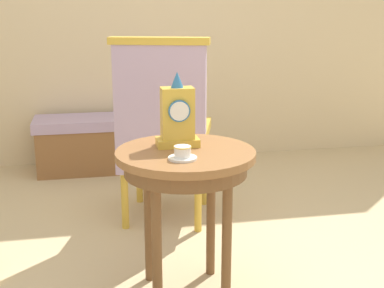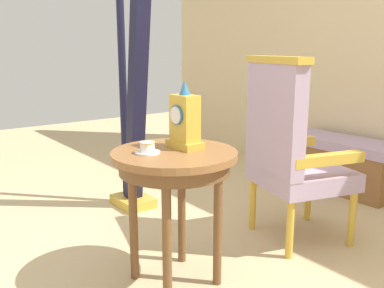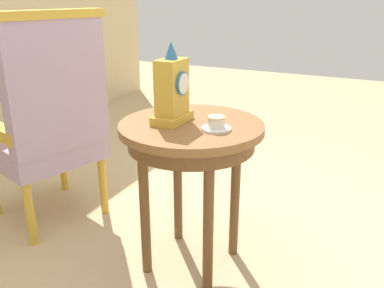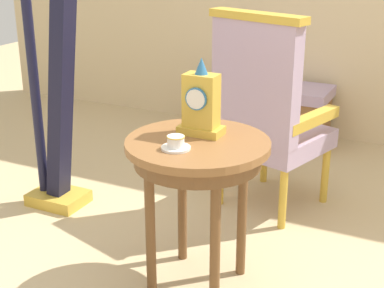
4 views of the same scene
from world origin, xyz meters
TOP-DOWN VIEW (x-y plane):
  - ground_plane at (0.00, 0.00)m, footprint 10.00×10.00m
  - side_table at (0.01, -0.04)m, footprint 0.62×0.62m
  - teacup_left at (-0.02, -0.17)m, footprint 0.12×0.12m
  - mantel_clock at (-0.01, 0.04)m, footprint 0.19×0.11m
  - armchair at (0.03, 0.80)m, footprint 0.67×0.66m
  - window_bench at (-0.35, 1.95)m, footprint 0.97×0.40m

SIDE VIEW (x-z plane):
  - ground_plane at x=0.00m, z-range 0.00..0.00m
  - window_bench at x=-0.35m, z-range 0.00..0.44m
  - armchair at x=0.03m, z-range 0.02..1.16m
  - side_table at x=0.01m, z-range 0.26..0.95m
  - teacup_left at x=-0.02m, z-range 0.69..0.75m
  - mantel_clock at x=-0.01m, z-range 0.66..1.00m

